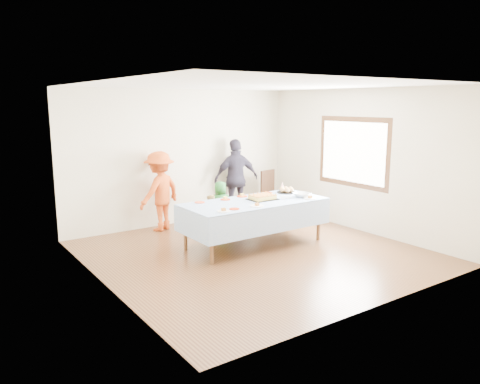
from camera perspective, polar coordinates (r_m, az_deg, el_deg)
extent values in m
plane|color=#432313|center=(7.77, 1.87, -7.41)|extent=(5.00, 5.00, 0.00)
cube|color=beige|center=(9.57, -7.08, 4.24)|extent=(5.00, 0.04, 2.70)
cube|color=beige|center=(5.69, 17.17, -0.62)|extent=(5.00, 0.04, 2.70)
cube|color=beige|center=(6.31, -16.58, 0.50)|extent=(0.04, 5.00, 2.70)
cube|color=beige|center=(9.17, 14.59, 3.70)|extent=(0.04, 5.00, 2.70)
cube|color=white|center=(7.39, 2.00, 12.90)|extent=(5.00, 5.00, 0.04)
cube|color=#472B16|center=(9.26, 13.57, 4.74)|extent=(0.03, 1.75, 1.35)
cylinder|color=brown|center=(7.15, -3.49, -6.00)|extent=(0.06, 0.06, 0.73)
cylinder|color=brown|center=(8.49, 9.55, -3.43)|extent=(0.06, 0.06, 0.73)
cylinder|color=brown|center=(7.85, -6.69, -4.51)|extent=(0.06, 0.06, 0.73)
cylinder|color=brown|center=(9.09, 5.85, -2.38)|extent=(0.06, 0.06, 0.73)
cube|color=brown|center=(8.00, 1.77, -1.32)|extent=(2.40, 1.00, 0.04)
cube|color=white|center=(7.99, 1.77, -1.15)|extent=(2.50, 1.10, 0.01)
cube|color=black|center=(8.12, 2.75, -0.88)|extent=(0.47, 0.37, 0.01)
cube|color=#F3CB5C|center=(8.11, 2.75, -0.62)|extent=(0.40, 0.30, 0.06)
cube|color=#9E6724|center=(8.11, 2.75, -0.38)|extent=(0.40, 0.30, 0.01)
cylinder|color=black|center=(8.77, 5.69, -0.03)|extent=(0.36, 0.36, 0.02)
sphere|color=#E1BC6E|center=(8.82, 6.16, 0.38)|extent=(0.09, 0.09, 0.09)
sphere|color=#E1BC6E|center=(8.85, 5.58, 0.43)|extent=(0.09, 0.09, 0.09)
sphere|color=#E1BC6E|center=(8.79, 5.11, 0.36)|extent=(0.09, 0.09, 0.09)
sphere|color=#E1BC6E|center=(8.70, 5.22, 0.25)|extent=(0.09, 0.09, 0.09)
sphere|color=#E1BC6E|center=(8.67, 5.81, 0.20)|extent=(0.09, 0.09, 0.09)
sphere|color=#E1BC6E|center=(8.73, 6.28, 0.27)|extent=(0.09, 0.09, 0.09)
sphere|color=#E1BC6E|center=(8.76, 5.69, 0.31)|extent=(0.09, 0.09, 0.09)
imported|color=silver|center=(8.40, 7.55, -0.35)|extent=(0.30, 0.30, 0.07)
cone|color=white|center=(8.88, 5.16, 0.66)|extent=(0.11, 0.11, 0.18)
cylinder|color=red|center=(7.89, -4.94, -1.25)|extent=(0.17, 0.17, 0.01)
cylinder|color=red|center=(8.10, -1.80, -0.91)|extent=(0.17, 0.17, 0.01)
cylinder|color=red|center=(8.36, 0.26, -0.53)|extent=(0.19, 0.19, 0.01)
cylinder|color=red|center=(8.72, 3.46, -0.08)|extent=(0.16, 0.16, 0.01)
cylinder|color=red|center=(7.38, -0.69, -2.07)|extent=(0.16, 0.16, 0.01)
cylinder|color=white|center=(7.22, -2.02, -2.36)|extent=(0.21, 0.21, 0.01)
cylinder|color=white|center=(7.59, 2.09, -1.71)|extent=(0.23, 0.23, 0.01)
cylinder|color=white|center=(8.27, 8.53, -0.78)|extent=(0.22, 0.22, 0.01)
cylinder|color=black|center=(9.96, 4.32, -2.04)|extent=(0.04, 0.04, 0.44)
cylinder|color=black|center=(10.25, 5.63, -1.70)|extent=(0.04, 0.04, 0.44)
cylinder|color=black|center=(10.20, 2.72, -1.72)|extent=(0.04, 0.04, 0.44)
cylinder|color=black|center=(10.47, 4.04, -1.40)|extent=(0.04, 0.04, 0.44)
cube|color=black|center=(10.17, 4.20, -0.39)|extent=(0.51, 0.51, 0.05)
cube|color=black|center=(10.24, 3.38, 1.27)|extent=(0.43, 0.13, 0.51)
imported|color=#D4591A|center=(8.35, -2.10, -3.36)|extent=(0.32, 0.26, 0.78)
imported|color=#246E2B|center=(9.08, -2.39, -1.64)|extent=(0.53, 0.43, 0.95)
imported|color=tan|center=(8.71, -3.65, -2.82)|extent=(0.44, 0.38, 0.76)
imported|color=#CA4B19|center=(9.10, -9.75, 0.11)|extent=(1.13, 0.91, 1.53)
imported|color=#2E2A3B|center=(9.96, -0.46, 1.64)|extent=(1.05, 0.58, 1.69)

